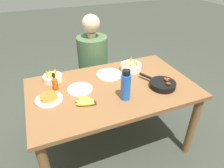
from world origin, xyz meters
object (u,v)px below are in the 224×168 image
empty_plate_far_left (109,75)px  water_bottle (126,86)px  skillet (162,84)px  fruit_bowl_citrus (131,67)px  banana_bunch (87,101)px  person_figure (94,72)px  fruit_bowl_mango (53,77)px  empty_plate_near_front (80,89)px  frittata_plate_center (49,98)px  hot_sauce_bottle (55,83)px

empty_plate_far_left → water_bottle: 0.41m
skillet → empty_plate_far_left: bearing=20.9°
fruit_bowl_citrus → banana_bunch: bearing=-147.4°
skillet → water_bottle: 0.39m
fruit_bowl_citrus → person_figure: person_figure is taller
fruit_bowl_mango → empty_plate_near_front: bearing=-52.4°
frittata_plate_center → empty_plate_near_front: 0.27m
skillet → hot_sauce_bottle: (-0.87, 0.31, 0.04)m
empty_plate_near_front → empty_plate_far_left: same height
skillet → empty_plate_near_front: (-0.68, 0.22, -0.02)m
empty_plate_near_front → water_bottle: size_ratio=0.83×
banana_bunch → fruit_bowl_mango: 0.49m
empty_plate_near_front → person_figure: bearing=64.2°
frittata_plate_center → fruit_bowl_citrus: 0.86m
skillet → empty_plate_far_left: (-0.36, 0.37, -0.02)m
skillet → fruit_bowl_mango: 1.00m
fruit_bowl_mango → fruit_bowl_citrus: bearing=-6.6°
banana_bunch → frittata_plate_center: frittata_plate_center is taller
banana_bunch → skillet: bearing=-1.9°
person_figure → fruit_bowl_citrus: bearing=-64.2°
frittata_plate_center → empty_plate_near_front: (0.26, 0.05, -0.01)m
skillet → banana_bunch: bearing=64.7°
skillet → frittata_plate_center: 0.96m
frittata_plate_center → empty_plate_near_front: size_ratio=1.00×
banana_bunch → fruit_bowl_mango: size_ratio=0.98×
person_figure → skillet: bearing=-68.1°
banana_bunch → empty_plate_near_front: 0.20m
frittata_plate_center → hot_sauce_bottle: (0.07, 0.14, 0.05)m
skillet → empty_plate_far_left: size_ratio=1.43×
person_figure → empty_plate_far_left: bearing=-89.9°
empty_plate_near_front → fruit_bowl_citrus: size_ratio=1.02×
fruit_bowl_citrus → water_bottle: 0.50m
skillet → person_figure: bearing=-1.5°
water_bottle → person_figure: person_figure is taller
water_bottle → person_figure: bearing=89.2°
hot_sauce_bottle → fruit_bowl_mango: bearing=90.5°
empty_plate_far_left → person_figure: person_figure is taller
frittata_plate_center → water_bottle: bearing=-19.6°
frittata_plate_center → fruit_bowl_citrus: bearing=14.1°
empty_plate_far_left → water_bottle: bearing=-92.1°
empty_plate_far_left → fruit_bowl_mango: 0.53m
empty_plate_near_front → person_figure: size_ratio=0.18×
skillet → fruit_bowl_citrus: size_ratio=1.66×
fruit_bowl_mango → water_bottle: 0.72m
empty_plate_near_front → person_figure: (0.32, 0.67, -0.24)m
fruit_bowl_mango → person_figure: bearing=39.2°
fruit_bowl_mango → person_figure: person_figure is taller
skillet → frittata_plate_center: bearing=56.1°
frittata_plate_center → water_bottle: size_ratio=0.83×
banana_bunch → fruit_bowl_citrus: size_ratio=0.81×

